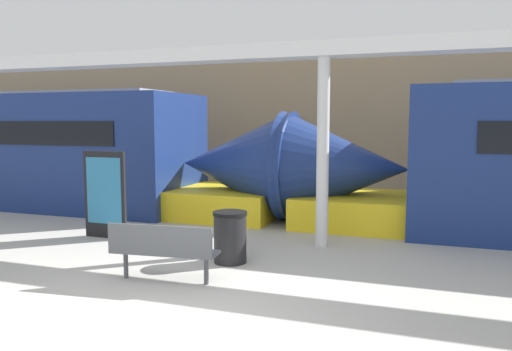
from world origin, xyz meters
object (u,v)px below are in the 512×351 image
at_px(trash_bin, 230,237).
at_px(poster_board, 105,194).
at_px(bench_near, 162,248).
at_px(support_column_near, 323,153).
at_px(train_right, 6,151).

distance_m(trash_bin, poster_board, 3.25).
xyz_separation_m(bench_near, poster_board, (-2.57, 2.17, 0.37)).
xyz_separation_m(bench_near, support_column_near, (1.77, 2.97, 1.25)).
xyz_separation_m(train_right, trash_bin, (8.76, -3.86, -1.07)).
xyz_separation_m(train_right, bench_near, (8.22, -5.19, -0.98)).
distance_m(bench_near, poster_board, 3.38).
bearing_deg(support_column_near, bench_near, -120.76).
relative_size(train_right, trash_bin, 19.98).
bearing_deg(bench_near, support_column_near, 53.39).
relative_size(train_right, support_column_near, 4.90).
relative_size(bench_near, support_column_near, 0.46).
bearing_deg(trash_bin, support_column_near, 52.94).
height_order(trash_bin, poster_board, poster_board).
bearing_deg(poster_board, bench_near, -40.18).
bearing_deg(trash_bin, train_right, 156.24).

